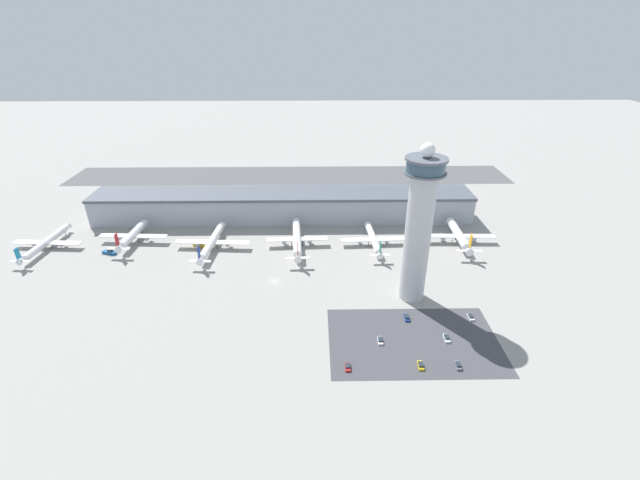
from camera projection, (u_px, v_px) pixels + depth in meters
ground_plane at (275, 281)px, 198.34m from camera, size 1000.00×1000.00×0.00m
terminal_building at (283, 206)px, 256.57m from camera, size 224.11×25.00×17.19m
runway_strip at (290, 175)px, 333.55m from camera, size 336.16×44.00×0.01m
control_tower at (419, 225)px, 171.78m from camera, size 16.20×16.20×67.98m
parking_lot_surface at (413, 341)px, 161.53m from camera, size 64.00×40.00×0.01m
airplane_gate_alpha at (46, 243)px, 224.78m from camera, size 36.22×42.66×11.10m
airplane_gate_bravo at (132, 236)px, 229.96m from camera, size 36.81×33.37×13.29m
airplane_gate_charlie at (212, 242)px, 224.10m from camera, size 39.26×43.22×12.29m
airplane_gate_delta at (297, 239)px, 226.43m from camera, size 32.64×44.66×13.57m
airplane_gate_echo at (373, 239)px, 227.98m from camera, size 34.60×37.86×11.28m
airplane_gate_foxtrot at (459, 236)px, 229.91m from camera, size 39.73×37.86×14.19m
service_truck_catering at (110, 252)px, 221.08m from camera, size 7.77×4.22×2.87m
service_truck_fuel at (200, 244)px, 228.77m from camera, size 7.10×3.97×2.69m
car_maroon_suv at (447, 338)px, 161.92m from camera, size 1.85×4.64×1.51m
car_blue_compact at (458, 365)px, 149.16m from camera, size 1.92×4.23×1.57m
car_red_hatchback at (421, 365)px, 149.18m from camera, size 2.06×4.46×1.50m
car_green_van at (348, 367)px, 148.65m from camera, size 1.88×4.21×1.38m
car_yellow_taxi at (471, 317)px, 173.43m from camera, size 1.96×4.32×1.43m
car_silver_sedan at (407, 317)px, 173.14m from camera, size 1.94×4.69×1.60m
car_black_suv at (380, 341)px, 160.78m from camera, size 1.99×4.48×1.42m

